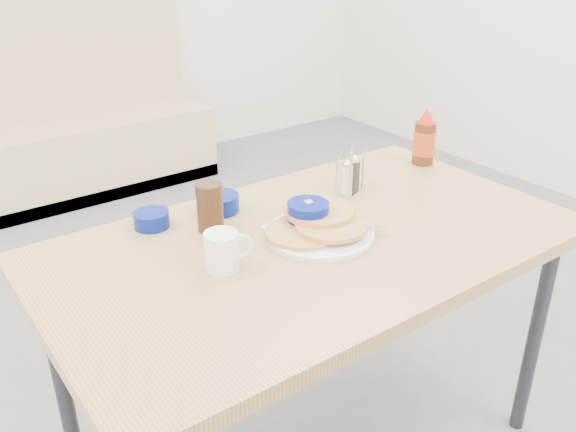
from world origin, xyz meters
TOP-DOWN VIEW (x-y plane):
  - booth_bench at (0.00, 2.78)m, footprint 1.90×0.56m
  - dining_table at (0.00, 0.25)m, footprint 1.40×0.80m
  - pancake_plate at (0.02, 0.26)m, footprint 0.29×0.29m
  - coffee_mug at (-0.27, 0.26)m, footprint 0.12×0.08m
  - grits_setting at (0.02, 0.30)m, footprint 0.22×0.20m
  - creamer_bowl at (-0.31, 0.56)m, footprint 0.10×0.10m
  - butter_bowl at (-0.11, 0.54)m, footprint 0.11×0.11m
  - amber_tumbler at (-0.19, 0.45)m, footprint 0.08×0.08m
  - condiment_caddy at (0.28, 0.43)m, footprint 0.12×0.10m
  - syrup_bottle at (0.64, 0.46)m, footprint 0.07×0.07m
  - sugar_wrapper at (-0.28, 0.30)m, footprint 0.05×0.04m

SIDE VIEW (x-z plane):
  - booth_bench at x=0.00m, z-range -0.26..0.96m
  - dining_table at x=0.00m, z-range 0.32..1.08m
  - sugar_wrapper at x=-0.28m, z-range 0.76..0.76m
  - pancake_plate at x=0.02m, z-range 0.76..0.81m
  - creamer_bowl at x=-0.31m, z-range 0.76..0.80m
  - butter_bowl at x=-0.11m, z-range 0.76..0.81m
  - grits_setting at x=0.02m, z-range 0.75..0.83m
  - condiment_caddy at x=0.28m, z-range 0.74..0.87m
  - coffee_mug at x=-0.27m, z-range 0.76..0.85m
  - amber_tumbler at x=-0.19m, z-range 0.76..0.89m
  - syrup_bottle at x=0.64m, z-range 0.75..0.94m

